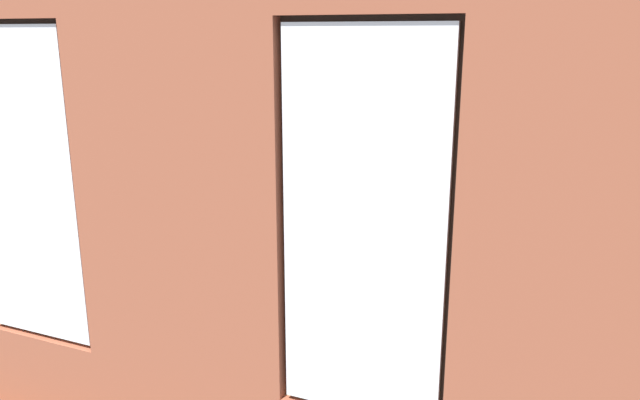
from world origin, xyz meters
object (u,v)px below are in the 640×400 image
Objects in this scene: remote_black at (372,258)px; potted_plant_near_tv at (27,274)px; table_plant_small at (296,247)px; potted_plant_foreground_right at (210,172)px; potted_plant_mid_room_small at (472,257)px; candle_jar at (335,252)px; media_console at (72,256)px; potted_plant_between_couches at (388,375)px; potted_plant_by_left_couch at (592,282)px; coffee_table at (335,263)px; couch_by_window at (202,359)px; cup_ceramic at (340,258)px; tv_flatscreen at (67,201)px.

remote_black is 3.28m from potted_plant_near_tv.
table_plant_small is 0.14× the size of potted_plant_foreground_right.
potted_plant_near_tv is at bearing 35.15° from potted_plant_mid_room_small.
table_plant_small is (0.39, 0.11, 0.03)m from candle_jar.
table_plant_small is 0.79m from remote_black.
potted_plant_near_tv is (-0.55, 1.08, 0.26)m from media_console.
potted_plant_between_couches is at bearing 128.77° from table_plant_small.
media_console is at bearing 82.56° from potted_plant_foreground_right.
candle_jar is 0.40m from table_plant_small.
potted_plant_between_couches reaches higher than potted_plant_by_left_couch.
coffee_table is at bearing 147.47° from potted_plant_foreground_right.
table_plant_small reaches higher than candle_jar.
potted_plant_near_tv is (3.53, -0.33, 0.02)m from potted_plant_between_couches.
potted_plant_foreground_right is (-0.31, -2.34, 0.51)m from media_console.
remote_black is at bearing -161.04° from candle_jar.
potted_plant_between_couches reaches higher than candle_jar.
couch_by_window reaches higher than potted_plant_by_left_couch.
cup_ceramic is at bearing -144.84° from potted_plant_near_tv.
table_plant_small is 1.04× the size of remote_black.
potted_plant_foreground_right is (4.99, -1.16, 0.40)m from potted_plant_by_left_couch.
coffee_table is 1.61× the size of potted_plant_near_tv.
potted_plant_mid_room_small reaches higher than media_console.
couch_by_window is 11.24× the size of remote_black.
potted_plant_mid_room_small is at bearing -144.85° from potted_plant_near_tv.
table_plant_small is 2.58m from potted_plant_between_couches.
cup_ceramic reaches higher than remote_black.
couch_by_window is at bearing 121.98° from potted_plant_foreground_right.
cup_ceramic is 0.18× the size of potted_plant_mid_room_small.
table_plant_small is 2.89m from potted_plant_by_left_couch.
potted_plant_between_couches is at bearing 64.81° from potted_plant_by_left_couch.
coffee_table is 1.03× the size of media_console.
coffee_table is 1.03× the size of potted_plant_foreground_right.
tv_flatscreen reaches higher than cup_ceramic.
media_console is at bearing 11.68° from cup_ceramic.
candle_jar reaches higher than potted_plant_mid_room_small.
potted_plant_foreground_right reaches higher than remote_black.
potted_plant_by_left_couch is 2.85m from potted_plant_between_couches.
potted_plant_foreground_right reaches higher than tv_flatscreen.
potted_plant_by_left_couch is at bearing -154.57° from potted_plant_near_tv.
couch_by_window is 4.49m from potted_plant_foreground_right.
potted_plant_by_left_couch is at bearing -167.52° from tv_flatscreen.
couch_by_window is 3.24m from potted_plant_mid_room_small.
remote_black is at bearing -138.75° from cup_ceramic.
potted_plant_foreground_right is at bearing -38.73° from table_plant_small.
potted_plant_by_left_couch is 5.14m from potted_plant_foreground_right.
media_console is at bearing 14.07° from candle_jar.
potted_plant_by_left_couch reaches higher than potted_plant_mid_room_small.
candle_jar is at bearing 29.57° from potted_plant_mid_room_small.
couch_by_window is at bearing 85.34° from coffee_table.
remote_black is at bearing -165.42° from tv_flatscreen.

